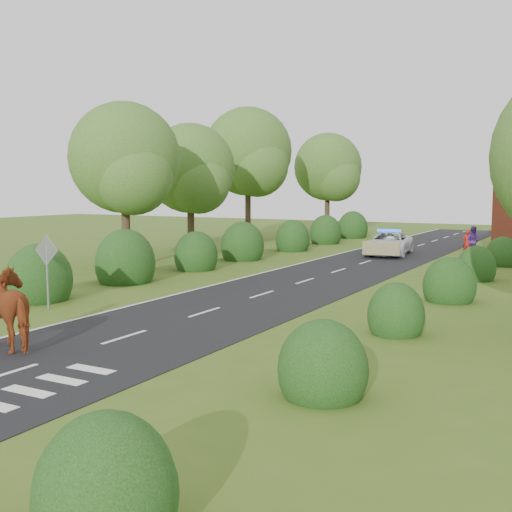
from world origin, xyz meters
The scene contains 14 objects.
ground centered at (0.00, 0.00, 0.00)m, with size 120.00×120.00×0.00m, color #425F1A.
road centered at (0.00, 15.00, 0.01)m, with size 6.00×70.00×0.02m, color black.
road_markings centered at (-1.60, 12.93, 0.03)m, with size 4.96×70.00×0.01m.
hedgerow_left centered at (-6.51, 11.69, 0.75)m, with size 2.75×50.41×3.00m.
hedgerow_right centered at (6.60, 11.21, 0.55)m, with size 2.10×45.78×2.10m.
tree_left_a centered at (-9.75, 11.86, 5.34)m, with size 5.74×5.60×8.38m.
tree_left_b centered at (-11.25, 19.86, 5.04)m, with size 5.74×5.60×8.07m.
tree_left_c centered at (-12.70, 29.83, 6.53)m, with size 6.97×6.80×10.22m.
tree_left_d centered at (-10.23, 39.85, 5.64)m, with size 6.15×6.00×8.89m.
road_sign centered at (-5.00, 2.00, 1.65)m, with size 1.06×0.08×2.53m.
cow centered at (-1.68, -2.14, 0.85)m, with size 1.26×2.39×1.70m, color maroon.
police_van centered at (-0.05, 24.38, 0.71)m, with size 2.98×5.41×1.57m.
pedestrian_red centered at (4.13, 26.58, 0.77)m, with size 0.57×0.37×1.55m, color #A01A11.
pedestrian_purple centered at (4.43, 26.66, 0.89)m, with size 0.86×0.67×1.77m, color #3D1E66.
Camera 1 is at (11.44, -13.40, 4.12)m, focal length 45.00 mm.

